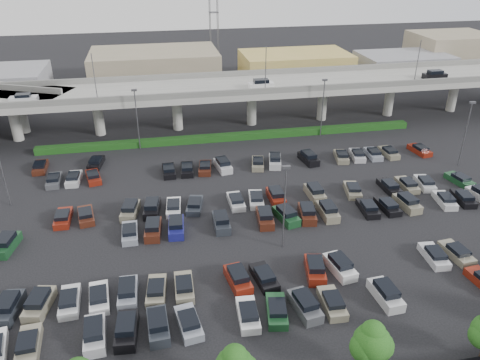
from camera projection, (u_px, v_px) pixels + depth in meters
name	position (u px, v px, depth m)	size (l,w,h in m)	color
ground	(266.00, 211.00, 60.82)	(280.00, 280.00, 0.00)	black
overpass	(224.00, 90.00, 85.50)	(150.00, 13.00, 15.80)	gray
hedge	(232.00, 137.00, 82.39)	(66.00, 1.60, 1.10)	#1A4113
tree_row	(357.00, 345.00, 36.16)	(65.07, 3.66, 5.94)	#332316
parked_cars	(265.00, 224.00, 56.87)	(63.11, 41.64, 1.67)	gray
light_poles	(232.00, 164.00, 59.01)	(66.90, 48.38, 10.30)	#4C4C51
distant_buildings	(255.00, 66.00, 115.16)	(138.00, 24.00, 9.00)	gray
comm_tower	(214.00, 10.00, 118.95)	(2.40, 2.40, 30.00)	#4C4C51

